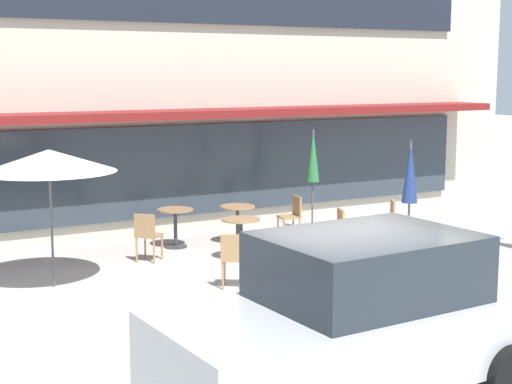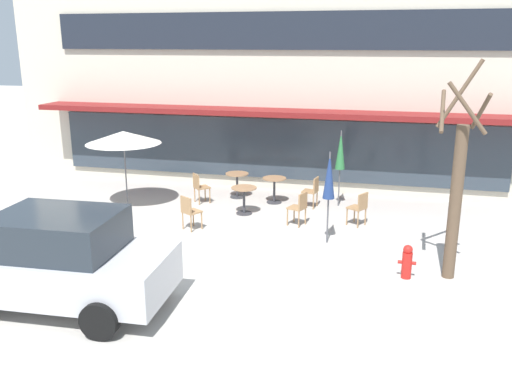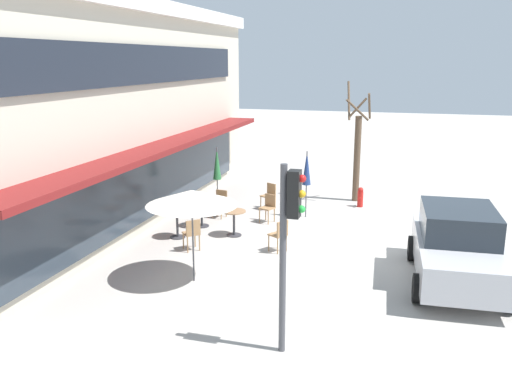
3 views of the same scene
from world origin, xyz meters
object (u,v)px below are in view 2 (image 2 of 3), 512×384
(cafe_table_near_wall, at_px, (237,181))
(patio_umbrella_green_folded, at_px, (341,151))
(cafe_chair_3, at_px, (359,206))
(parked_sedan, at_px, (55,260))
(cafe_table_by_tree, at_px, (274,186))
(street_tree, at_px, (456,190))
(cafe_chair_1, at_px, (312,190))
(patio_umbrella_cream_folded, at_px, (329,176))
(patio_umbrella_corner_open, at_px, (123,137))
(cafe_chair_4, at_px, (200,186))
(fire_hydrant, at_px, (407,261))
(cafe_chair_2, at_px, (189,210))
(cafe_chair_0, at_px, (299,206))
(cafe_table_streetside, at_px, (244,196))

(cafe_table_near_wall, bearing_deg, patio_umbrella_green_folded, -2.28)
(cafe_chair_3, distance_m, parked_sedan, 7.63)
(cafe_table_by_tree, bearing_deg, street_tree, -43.26)
(cafe_chair_1, relative_size, street_tree, 0.21)
(cafe_chair_3, bearing_deg, patio_umbrella_cream_folded, -114.67)
(patio_umbrella_corner_open, height_order, cafe_chair_4, patio_umbrella_corner_open)
(cafe_chair_1, bearing_deg, parked_sedan, -116.85)
(cafe_chair_4, xyz_separation_m, fire_hydrant, (5.83, -3.96, -0.17))
(cafe_table_by_tree, distance_m, patio_umbrella_green_folded, 2.19)
(cafe_chair_1, relative_size, cafe_chair_2, 1.00)
(cafe_chair_1, relative_size, cafe_chair_4, 1.00)
(cafe_table_near_wall, bearing_deg, fire_hydrant, -44.30)
(parked_sedan, bearing_deg, cafe_chair_0, 57.23)
(patio_umbrella_green_folded, relative_size, patio_umbrella_cream_folded, 1.00)
(cafe_table_near_wall, height_order, patio_umbrella_green_folded, patio_umbrella_green_folded)
(fire_hydrant, bearing_deg, patio_umbrella_corner_open, 158.01)
(patio_umbrella_green_folded, distance_m, cafe_chair_1, 1.37)
(patio_umbrella_cream_folded, height_order, cafe_chair_4, patio_umbrella_cream_folded)
(cafe_chair_1, bearing_deg, fire_hydrant, -59.50)
(cafe_table_by_tree, relative_size, fire_hydrant, 1.08)
(patio_umbrella_cream_folded, distance_m, cafe_chair_4, 4.80)
(cafe_table_by_tree, xyz_separation_m, patio_umbrella_cream_folded, (1.91, -2.92, 1.11))
(cafe_chair_2, relative_size, cafe_chair_4, 1.00)
(patio_umbrella_green_folded, xyz_separation_m, parked_sedan, (-4.30, -7.43, -0.75))
(cafe_table_streetside, distance_m, cafe_chair_2, 1.89)
(cafe_chair_4, xyz_separation_m, parked_sedan, (-0.30, -6.71, 0.35))
(cafe_chair_0, xyz_separation_m, fire_hydrant, (2.65, -2.66, -0.17))
(patio_umbrella_green_folded, bearing_deg, fire_hydrant, -68.69)
(fire_hydrant, bearing_deg, cafe_table_near_wall, 135.70)
(cafe_chair_2, relative_size, fire_hydrant, 1.26)
(cafe_table_streetside, height_order, patio_umbrella_cream_folded, patio_umbrella_cream_folded)
(cafe_chair_3, xyz_separation_m, fire_hydrant, (1.14, -3.02, -0.17))
(cafe_chair_1, height_order, cafe_chair_3, same)
(patio_umbrella_cream_folded, bearing_deg, patio_umbrella_green_folded, 90.57)
(cafe_table_near_wall, distance_m, patio_umbrella_green_folded, 3.29)
(cafe_table_streetside, bearing_deg, patio_umbrella_green_folded, 29.68)
(cafe_table_by_tree, distance_m, cafe_chair_1, 1.17)
(cafe_table_streetside, bearing_deg, street_tree, -30.51)
(parked_sedan, bearing_deg, cafe_table_streetside, 73.03)
(patio_umbrella_cream_folded, distance_m, cafe_chair_3, 1.91)
(cafe_chair_2, height_order, cafe_chair_3, same)
(street_tree, bearing_deg, cafe_table_by_tree, 136.74)
(patio_umbrella_cream_folded, height_order, cafe_chair_0, patio_umbrella_cream_folded)
(cafe_chair_2, bearing_deg, parked_sedan, -100.97)
(cafe_table_streetside, distance_m, cafe_chair_4, 1.69)
(cafe_table_near_wall, relative_size, patio_umbrella_green_folded, 0.35)
(cafe_table_near_wall, bearing_deg, cafe_chair_2, -96.39)
(cafe_chair_1, bearing_deg, patio_umbrella_green_folded, 26.20)
(cafe_chair_4, bearing_deg, cafe_chair_2, -76.41)
(patio_umbrella_corner_open, distance_m, cafe_chair_2, 3.24)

